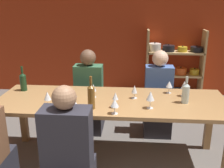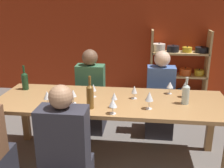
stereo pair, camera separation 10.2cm
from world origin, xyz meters
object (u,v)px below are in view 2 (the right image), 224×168
(wine_glass_empty_a, at_px, (114,97))
(wine_bottle_green, at_px, (25,80))
(dining_table, at_px, (111,107))
(wine_bottle_amber, at_px, (186,93))
(wine_glass_red_b, at_px, (134,90))
(wine_glass_white_a, at_px, (149,97))
(wine_glass_red_d, at_px, (93,88))
(cell_phone, at_px, (68,98))
(wine_bottle_dark, at_px, (90,96))
(wine_glass_empty_b, at_px, (170,85))
(person_near_a, at_px, (65,165))
(person_far_a, at_px, (159,104))
(wine_glass_red_c, at_px, (113,103))
(person_far_b, at_px, (91,100))
(wine_glass_white_c, at_px, (185,86))
(wine_glass_red_e, at_px, (60,94))
(wine_glass_white_b, at_px, (73,94))
(shelf_unit, at_px, (177,71))
(wine_glass_red_a, at_px, (47,95))

(wine_glass_empty_a, bearing_deg, wine_bottle_green, 159.12)
(dining_table, height_order, wine_bottle_amber, wine_bottle_amber)
(wine_glass_red_b, bearing_deg, wine_glass_white_a, -59.42)
(wine_glass_white_a, relative_size, wine_glass_red_d, 1.21)
(dining_table, distance_m, cell_phone, 0.50)
(wine_bottle_green, relative_size, wine_bottle_dark, 0.89)
(wine_glass_empty_b, bearing_deg, wine_glass_red_d, -166.80)
(wine_glass_empty_a, relative_size, person_near_a, 0.14)
(person_far_a, bearing_deg, wine_glass_red_c, 64.79)
(wine_glass_red_c, distance_m, wine_glass_empty_b, 0.87)
(wine_bottle_green, relative_size, wine_glass_white_a, 1.64)
(wine_glass_red_b, relative_size, person_near_a, 0.13)
(person_near_a, bearing_deg, wine_bottle_green, 128.02)
(person_far_a, height_order, person_far_b, person_far_a)
(wine_glass_red_b, height_order, wine_glass_white_c, wine_glass_white_c)
(wine_glass_red_e, bearing_deg, wine_glass_red_d, 38.73)
(wine_glass_red_b, relative_size, wine_glass_red_c, 1.02)
(wine_glass_red_c, distance_m, wine_glass_red_e, 0.61)
(dining_table, bearing_deg, wine_glass_red_d, 162.60)
(dining_table, relative_size, cell_phone, 16.31)
(wine_glass_red_b, xyz_separation_m, wine_glass_white_c, (0.56, 0.11, 0.03))
(person_near_a, relative_size, person_far_a, 0.99)
(wine_glass_white_a, relative_size, cell_phone, 1.18)
(wine_glass_white_b, xyz_separation_m, cell_phone, (-0.11, 0.15, -0.11))
(wine_glass_white_a, distance_m, wine_glass_red_e, 0.93)
(dining_table, distance_m, wine_glass_empty_a, 0.30)
(wine_glass_red_b, bearing_deg, person_far_b, 132.01)
(wine_bottle_dark, xyz_separation_m, wine_bottle_amber, (0.97, 0.23, -0.02))
(wine_glass_empty_a, bearing_deg, cell_phone, 159.06)
(shelf_unit, xyz_separation_m, wine_bottle_dark, (-1.16, -2.44, 0.37))
(wine_glass_white_b, distance_m, wine_glass_red_d, 0.28)
(shelf_unit, relative_size, person_far_a, 1.09)
(wine_glass_white_c, bearing_deg, wine_glass_red_b, -168.66)
(shelf_unit, height_order, wine_glass_white_c, shelf_unit)
(wine_bottle_green, xyz_separation_m, person_far_a, (1.67, 0.53, -0.44))
(wine_bottle_amber, distance_m, wine_glass_white_b, 1.18)
(wine_glass_white_a, bearing_deg, shelf_unit, 76.55)
(wine_bottle_green, bearing_deg, wine_glass_white_b, -27.98)
(wine_bottle_amber, xyz_separation_m, wine_glass_red_b, (-0.54, 0.09, -0.01))
(wine_bottle_dark, xyz_separation_m, wine_glass_red_c, (0.24, -0.11, -0.03))
(person_near_a, bearing_deg, wine_glass_red_b, 55.32)
(wine_glass_white_b, height_order, person_far_b, person_far_b)
(wine_glass_red_a, bearing_deg, wine_glass_white_c, 15.30)
(wine_bottle_green, xyz_separation_m, wine_glass_red_b, (1.34, -0.16, -0.02))
(wine_bottle_green, distance_m, wine_glass_red_e, 0.70)
(wine_bottle_green, height_order, wine_glass_empty_a, wine_bottle_green)
(dining_table, relative_size, wine_glass_white_b, 16.31)
(wine_glass_white_b, distance_m, person_near_a, 0.76)
(wine_glass_white_a, xyz_separation_m, wine_glass_red_e, (-0.93, 0.02, -0.02))
(wine_glass_red_a, relative_size, wine_glass_red_d, 1.01)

